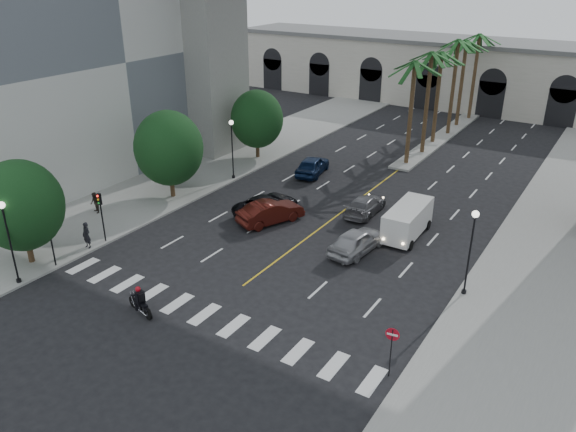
{
  "coord_description": "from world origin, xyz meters",
  "views": [
    {
      "loc": [
        17.62,
        -20.76,
        17.58
      ],
      "look_at": [
        0.66,
        6.0,
        3.2
      ],
      "focal_mm": 35.0,
      "sensor_mm": 36.0,
      "label": 1
    }
  ],
  "objects_px": {
    "car_a": "(357,241)",
    "car_e": "(312,165)",
    "lamp_post_left_near": "(9,236)",
    "car_b": "(271,212)",
    "cargo_van": "(407,220)",
    "do_not_enter_sign": "(392,342)",
    "lamp_post_right": "(471,246)",
    "car_d": "(365,205)",
    "pedestrian_b": "(95,203)",
    "lamp_post_left_far": "(232,144)",
    "traffic_signal_near": "(49,231)",
    "traffic_signal_far": "(101,209)",
    "motorcycle_rider": "(140,302)",
    "pedestrian_a": "(87,235)",
    "car_c": "(266,205)"
  },
  "relations": [
    {
      "from": "traffic_signal_near",
      "to": "motorcycle_rider",
      "type": "distance_m",
      "value": 8.56
    },
    {
      "from": "lamp_post_left_far",
      "to": "traffic_signal_far",
      "type": "bearing_deg",
      "value": -89.6
    },
    {
      "from": "car_a",
      "to": "lamp_post_right",
      "type": "bearing_deg",
      "value": 175.3
    },
    {
      "from": "do_not_enter_sign",
      "to": "car_c",
      "type": "bearing_deg",
      "value": 133.11
    },
    {
      "from": "car_e",
      "to": "traffic_signal_near",
      "type": "bearing_deg",
      "value": 66.51
    },
    {
      "from": "car_b",
      "to": "motorcycle_rider",
      "type": "bearing_deg",
      "value": 115.99
    },
    {
      "from": "lamp_post_left_far",
      "to": "car_b",
      "type": "distance_m",
      "value": 9.96
    },
    {
      "from": "motorcycle_rider",
      "to": "cargo_van",
      "type": "distance_m",
      "value": 18.9
    },
    {
      "from": "car_d",
      "to": "pedestrian_b",
      "type": "bearing_deg",
      "value": 30.66
    },
    {
      "from": "lamp_post_left_near",
      "to": "cargo_van",
      "type": "relative_size",
      "value": 1.01
    },
    {
      "from": "cargo_van",
      "to": "lamp_post_left_far",
      "type": "bearing_deg",
      "value": 170.1
    },
    {
      "from": "motorcycle_rider",
      "to": "car_e",
      "type": "xyz_separation_m",
      "value": [
        -3.23,
        24.18,
        0.09
      ]
    },
    {
      "from": "car_e",
      "to": "traffic_signal_far",
      "type": "bearing_deg",
      "value": 64.07
    },
    {
      "from": "car_b",
      "to": "pedestrian_a",
      "type": "distance_m",
      "value": 12.82
    },
    {
      "from": "car_b",
      "to": "do_not_enter_sign",
      "type": "distance_m",
      "value": 17.95
    },
    {
      "from": "car_e",
      "to": "do_not_enter_sign",
      "type": "bearing_deg",
      "value": 116.45
    },
    {
      "from": "lamp_post_left_far",
      "to": "traffic_signal_near",
      "type": "xyz_separation_m",
      "value": [
        0.1,
        -18.5,
        -0.71
      ]
    },
    {
      "from": "traffic_signal_near",
      "to": "do_not_enter_sign",
      "type": "xyz_separation_m",
      "value": [
        21.8,
        1.74,
        -0.57
      ]
    },
    {
      "from": "car_b",
      "to": "pedestrian_a",
      "type": "bearing_deg",
      "value": 75.22
    },
    {
      "from": "lamp_post_left_near",
      "to": "car_b",
      "type": "relative_size",
      "value": 1.06
    },
    {
      "from": "traffic_signal_far",
      "to": "do_not_enter_sign",
      "type": "height_order",
      "value": "traffic_signal_far"
    },
    {
      "from": "lamp_post_left_near",
      "to": "lamp_post_left_far",
      "type": "height_order",
      "value": "same"
    },
    {
      "from": "pedestrian_a",
      "to": "pedestrian_b",
      "type": "xyz_separation_m",
      "value": [
        -4.11,
        4.16,
        -0.09
      ]
    },
    {
      "from": "car_a",
      "to": "do_not_enter_sign",
      "type": "distance_m",
      "value": 12.31
    },
    {
      "from": "car_b",
      "to": "pedestrian_a",
      "type": "height_order",
      "value": "pedestrian_a"
    },
    {
      "from": "lamp_post_left_far",
      "to": "traffic_signal_far",
      "type": "relative_size",
      "value": 1.47
    },
    {
      "from": "traffic_signal_near",
      "to": "pedestrian_b",
      "type": "bearing_deg",
      "value": 122.12
    },
    {
      "from": "lamp_post_left_near",
      "to": "cargo_van",
      "type": "bearing_deg",
      "value": 47.23
    },
    {
      "from": "do_not_enter_sign",
      "to": "pedestrian_b",
      "type": "bearing_deg",
      "value": 160.71
    },
    {
      "from": "traffic_signal_near",
      "to": "traffic_signal_far",
      "type": "bearing_deg",
      "value": 90.0
    },
    {
      "from": "traffic_signal_near",
      "to": "car_d",
      "type": "distance_m",
      "value": 22.21
    },
    {
      "from": "car_c",
      "to": "pedestrian_a",
      "type": "distance_m",
      "value": 13.13
    },
    {
      "from": "cargo_van",
      "to": "do_not_enter_sign",
      "type": "height_order",
      "value": "do_not_enter_sign"
    },
    {
      "from": "car_d",
      "to": "cargo_van",
      "type": "distance_m",
      "value": 4.61
    },
    {
      "from": "car_d",
      "to": "do_not_enter_sign",
      "type": "relative_size",
      "value": 1.78
    },
    {
      "from": "car_d",
      "to": "car_e",
      "type": "bearing_deg",
      "value": -36.98
    },
    {
      "from": "car_a",
      "to": "car_c",
      "type": "xyz_separation_m",
      "value": [
        -8.57,
        1.98,
        -0.08
      ]
    },
    {
      "from": "car_d",
      "to": "cargo_van",
      "type": "xyz_separation_m",
      "value": [
        4.12,
        -1.99,
        0.56
      ]
    },
    {
      "from": "car_b",
      "to": "lamp_post_left_near",
      "type": "bearing_deg",
      "value": 86.27
    },
    {
      "from": "lamp_post_right",
      "to": "cargo_van",
      "type": "distance_m",
      "value": 8.15
    },
    {
      "from": "car_a",
      "to": "car_e",
      "type": "bearing_deg",
      "value": -42.27
    },
    {
      "from": "lamp_post_left_far",
      "to": "car_d",
      "type": "bearing_deg",
      "value": -2.23
    },
    {
      "from": "lamp_post_left_near",
      "to": "car_a",
      "type": "relative_size",
      "value": 1.11
    },
    {
      "from": "lamp_post_left_far",
      "to": "traffic_signal_far",
      "type": "xyz_separation_m",
      "value": [
        0.1,
        -14.5,
        -0.71
      ]
    },
    {
      "from": "car_b",
      "to": "car_d",
      "type": "xyz_separation_m",
      "value": [
        5.19,
        5.19,
        -0.14
      ]
    },
    {
      "from": "lamp_post_right",
      "to": "traffic_signal_near",
      "type": "height_order",
      "value": "lamp_post_right"
    },
    {
      "from": "traffic_signal_far",
      "to": "car_a",
      "type": "relative_size",
      "value": 0.76
    },
    {
      "from": "lamp_post_left_far",
      "to": "car_d",
      "type": "height_order",
      "value": "lamp_post_left_far"
    },
    {
      "from": "traffic_signal_near",
      "to": "traffic_signal_far",
      "type": "distance_m",
      "value": 4.0
    },
    {
      "from": "traffic_signal_near",
      "to": "traffic_signal_far",
      "type": "relative_size",
      "value": 1.0
    }
  ]
}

